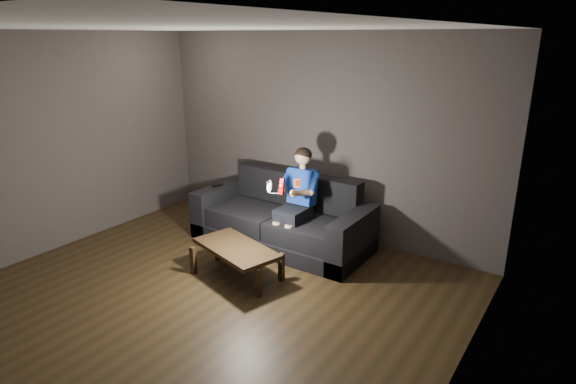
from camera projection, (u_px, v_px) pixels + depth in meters
The scene contains 11 objects.
floor at pixel (191, 308), 4.88m from camera, with size 5.00×5.00×0.00m, color black.
back_wall at pixel (318, 136), 6.43m from camera, with size 5.00×0.04×2.70m, color #3F3937.
left_wall at pixel (34, 148), 5.78m from camera, with size 0.04×5.00×2.70m, color #3F3937.
right_wall at pixel (454, 243), 3.13m from camera, with size 0.04×5.00×2.70m, color #3F3937.
ceiling at pixel (170, 27), 4.04m from camera, with size 5.00×5.00×0.02m, color silver.
sofa at pixel (283, 223), 6.32m from camera, with size 2.32×1.00×0.90m.
child at pixel (297, 192), 5.98m from camera, with size 0.50×0.62×1.24m.
wii_remote_red at pixel (282, 186), 5.48m from camera, with size 0.05×0.07×0.19m.
nunchuk_white at pixel (269, 186), 5.59m from camera, with size 0.08×0.11×0.16m.
wii_remote_black at pixel (217, 185), 6.69m from camera, with size 0.08×0.16×0.03m.
coffee_table at pixel (236, 251), 5.42m from camera, with size 1.14×0.79×0.38m.
Camera 1 is at (3.20, -2.99, 2.64)m, focal length 30.00 mm.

